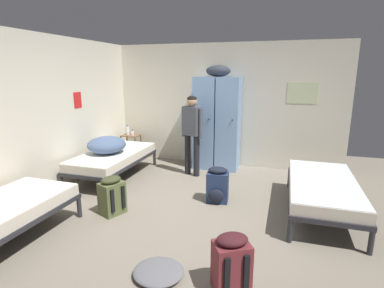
{
  "coord_description": "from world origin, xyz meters",
  "views": [
    {
      "loc": [
        1.23,
        -3.71,
        1.94
      ],
      "look_at": [
        0.0,
        0.25,
        0.95
      ],
      "focal_mm": 28.33,
      "sensor_mm": 36.0,
      "label": 1
    }
  ],
  "objects_px": {
    "water_bottle": "(128,130)",
    "locker_bank": "(217,121)",
    "backpack_olive": "(112,196)",
    "bed_right": "(323,188)",
    "person_traveler": "(192,128)",
    "lotion_bottle": "(133,133)",
    "bedding_heap": "(107,145)",
    "shelf_unit": "(131,145)",
    "bed_left_rear": "(113,158)",
    "backpack_maroon": "(231,263)",
    "clothes_pile_grey": "(158,272)",
    "backpack_navy": "(218,185)"
  },
  "relations": [
    {
      "from": "water_bottle",
      "to": "locker_bank",
      "type": "bearing_deg",
      "value": -0.09
    },
    {
      "from": "backpack_olive",
      "to": "locker_bank",
      "type": "bearing_deg",
      "value": 69.78
    },
    {
      "from": "bed_right",
      "to": "person_traveler",
      "type": "height_order",
      "value": "person_traveler"
    },
    {
      "from": "lotion_bottle",
      "to": "bedding_heap",
      "type": "bearing_deg",
      "value": -84.46
    },
    {
      "from": "shelf_unit",
      "to": "bedding_heap",
      "type": "height_order",
      "value": "bedding_heap"
    },
    {
      "from": "shelf_unit",
      "to": "bed_right",
      "type": "height_order",
      "value": "shelf_unit"
    },
    {
      "from": "bed_left_rear",
      "to": "locker_bank",
      "type": "bearing_deg",
      "value": 34.23
    },
    {
      "from": "water_bottle",
      "to": "backpack_maroon",
      "type": "bearing_deg",
      "value": -49.83
    },
    {
      "from": "clothes_pile_grey",
      "to": "backpack_olive",
      "type": "bearing_deg",
      "value": 137.72
    },
    {
      "from": "backpack_maroon",
      "to": "bed_right",
      "type": "bearing_deg",
      "value": 63.66
    },
    {
      "from": "shelf_unit",
      "to": "bed_right",
      "type": "bearing_deg",
      "value": -22.82
    },
    {
      "from": "backpack_maroon",
      "to": "bed_left_rear",
      "type": "bearing_deg",
      "value": 138.32
    },
    {
      "from": "locker_bank",
      "to": "bedding_heap",
      "type": "xyz_separation_m",
      "value": [
        -1.78,
        -1.25,
        -0.33
      ]
    },
    {
      "from": "bedding_heap",
      "to": "person_traveler",
      "type": "bearing_deg",
      "value": 24.44
    },
    {
      "from": "shelf_unit",
      "to": "backpack_olive",
      "type": "relative_size",
      "value": 1.04
    },
    {
      "from": "shelf_unit",
      "to": "clothes_pile_grey",
      "type": "height_order",
      "value": "shelf_unit"
    },
    {
      "from": "shelf_unit",
      "to": "lotion_bottle",
      "type": "relative_size",
      "value": 4.18
    },
    {
      "from": "locker_bank",
      "to": "shelf_unit",
      "type": "bearing_deg",
      "value": -179.51
    },
    {
      "from": "bed_right",
      "to": "lotion_bottle",
      "type": "xyz_separation_m",
      "value": [
        -3.76,
        1.57,
        0.25
      ]
    },
    {
      "from": "lotion_bottle",
      "to": "backpack_maroon",
      "type": "bearing_deg",
      "value": -50.8
    },
    {
      "from": "water_bottle",
      "to": "backpack_navy",
      "type": "relative_size",
      "value": 0.4
    },
    {
      "from": "shelf_unit",
      "to": "person_traveler",
      "type": "distance_m",
      "value": 1.81
    },
    {
      "from": "lotion_bottle",
      "to": "clothes_pile_grey",
      "type": "distance_m",
      "value": 4.14
    },
    {
      "from": "shelf_unit",
      "to": "person_traveler",
      "type": "relative_size",
      "value": 0.38
    },
    {
      "from": "bedding_heap",
      "to": "lotion_bottle",
      "type": "height_order",
      "value": "bedding_heap"
    },
    {
      "from": "backpack_olive",
      "to": "backpack_maroon",
      "type": "xyz_separation_m",
      "value": [
        1.86,
        -1.01,
        0.0
      ]
    },
    {
      "from": "bed_left_rear",
      "to": "clothes_pile_grey",
      "type": "height_order",
      "value": "bed_left_rear"
    },
    {
      "from": "locker_bank",
      "to": "backpack_maroon",
      "type": "distance_m",
      "value": 3.71
    },
    {
      "from": "person_traveler",
      "to": "backpack_navy",
      "type": "distance_m",
      "value": 1.46
    },
    {
      "from": "locker_bank",
      "to": "backpack_maroon",
      "type": "xyz_separation_m",
      "value": [
        0.93,
        -3.52,
        -0.71
      ]
    },
    {
      "from": "person_traveler",
      "to": "clothes_pile_grey",
      "type": "xyz_separation_m",
      "value": [
        0.58,
        -2.96,
        -0.87
      ]
    },
    {
      "from": "shelf_unit",
      "to": "lotion_bottle",
      "type": "height_order",
      "value": "lotion_bottle"
    },
    {
      "from": "bed_left_rear",
      "to": "bedding_heap",
      "type": "distance_m",
      "value": 0.28
    },
    {
      "from": "lotion_bottle",
      "to": "backpack_olive",
      "type": "xyz_separation_m",
      "value": [
        0.97,
        -2.45,
        -0.37
      ]
    },
    {
      "from": "bedding_heap",
      "to": "backpack_maroon",
      "type": "height_order",
      "value": "bedding_heap"
    },
    {
      "from": "water_bottle",
      "to": "lotion_bottle",
      "type": "xyz_separation_m",
      "value": [
        0.15,
        -0.06,
        -0.04
      ]
    },
    {
      "from": "locker_bank",
      "to": "person_traveler",
      "type": "xyz_separation_m",
      "value": [
        -0.35,
        -0.6,
        -0.06
      ]
    },
    {
      "from": "backpack_olive",
      "to": "clothes_pile_grey",
      "type": "relative_size",
      "value": 1.1
    },
    {
      "from": "bedding_heap",
      "to": "bed_right",
      "type": "bearing_deg",
      "value": -5.87
    },
    {
      "from": "shelf_unit",
      "to": "bed_left_rear",
      "type": "height_order",
      "value": "shelf_unit"
    },
    {
      "from": "backpack_olive",
      "to": "person_traveler",
      "type": "bearing_deg",
      "value": 73.11
    },
    {
      "from": "shelf_unit",
      "to": "backpack_navy",
      "type": "distance_m",
      "value": 2.89
    },
    {
      "from": "person_traveler",
      "to": "water_bottle",
      "type": "xyz_separation_m",
      "value": [
        -1.7,
        0.61,
        -0.24
      ]
    },
    {
      "from": "person_traveler",
      "to": "shelf_unit",
      "type": "bearing_deg",
      "value": 160.07
    },
    {
      "from": "bed_right",
      "to": "clothes_pile_grey",
      "type": "relative_size",
      "value": 3.82
    },
    {
      "from": "lotion_bottle",
      "to": "backpack_navy",
      "type": "xyz_separation_m",
      "value": [
        2.29,
        -1.63,
        -0.37
      ]
    },
    {
      "from": "clothes_pile_grey",
      "to": "backpack_navy",
      "type": "bearing_deg",
      "value": 85.07
    },
    {
      "from": "backpack_olive",
      "to": "clothes_pile_grey",
      "type": "distance_m",
      "value": 1.58
    },
    {
      "from": "shelf_unit",
      "to": "water_bottle",
      "type": "bearing_deg",
      "value": 165.96
    },
    {
      "from": "person_traveler",
      "to": "backpack_maroon",
      "type": "relative_size",
      "value": 2.75
    }
  ]
}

